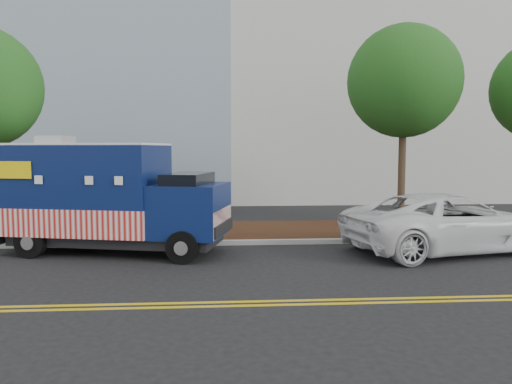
{
  "coord_description": "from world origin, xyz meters",
  "views": [
    {
      "loc": [
        1.44,
        -13.98,
        2.99
      ],
      "look_at": [
        2.48,
        0.6,
        1.72
      ],
      "focal_mm": 35.0,
      "sensor_mm": 36.0,
      "label": 1
    }
  ],
  "objects": [
    {
      "name": "sign_post",
      "position": [
        -2.11,
        1.62,
        1.2
      ],
      "size": [
        0.06,
        0.06,
        2.4
      ],
      "primitive_type": "cube",
      "color": "#473828",
      "rests_on": "ground"
    },
    {
      "name": "curb",
      "position": [
        0.0,
        1.4,
        0.07
      ],
      "size": [
        120.0,
        0.18,
        0.15
      ],
      "primitive_type": "cube",
      "color": "#9E9E99",
      "rests_on": "ground"
    },
    {
      "name": "white_car",
      "position": [
        8.05,
        -0.07,
        0.86
      ],
      "size": [
        6.64,
        4.16,
        1.71
      ],
      "primitive_type": "imported",
      "rotation": [
        0.0,
        0.0,
        1.8
      ],
      "color": "white",
      "rests_on": "ground"
    },
    {
      "name": "centerline_far",
      "position": [
        0.0,
        -4.7,
        0.01
      ],
      "size": [
        120.0,
        0.1,
        0.01
      ],
      "primitive_type": "cube",
      "color": "gold",
      "rests_on": "ground"
    },
    {
      "name": "tree_c",
      "position": [
        7.88,
        3.34,
        5.34
      ],
      "size": [
        3.94,
        3.94,
        7.33
      ],
      "color": "#38281C",
      "rests_on": "ground"
    },
    {
      "name": "mulch_strip",
      "position": [
        0.0,
        3.5,
        0.07
      ],
      "size": [
        120.0,
        4.0,
        0.15
      ],
      "primitive_type": "cube",
      "color": "black",
      "rests_on": "ground"
    },
    {
      "name": "centerline_near",
      "position": [
        0.0,
        -4.45,
        0.01
      ],
      "size": [
        120.0,
        0.1,
        0.01
      ],
      "primitive_type": "cube",
      "color": "gold",
      "rests_on": "ground"
    },
    {
      "name": "ground",
      "position": [
        0.0,
        0.0,
        0.0
      ],
      "size": [
        120.0,
        120.0,
        0.0
      ],
      "primitive_type": "plane",
      "color": "black",
      "rests_on": "ground"
    },
    {
      "name": "food_truck",
      "position": [
        -1.88,
        0.58,
        1.52
      ],
      "size": [
        6.74,
        3.71,
        3.37
      ],
      "rotation": [
        0.0,
        0.0,
        -0.23
      ],
      "color": "black",
      "rests_on": "ground"
    }
  ]
}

